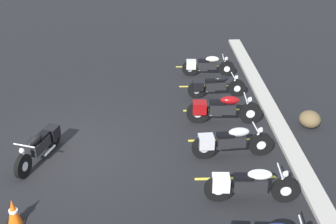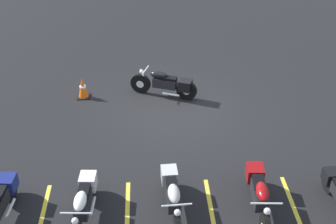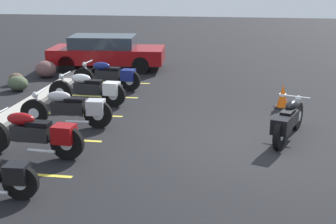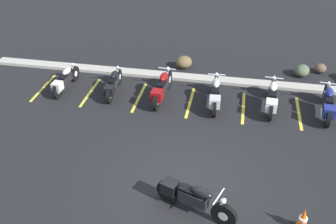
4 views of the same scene
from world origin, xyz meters
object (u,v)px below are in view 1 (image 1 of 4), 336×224
Objects in this scene: parked_bike_1 at (214,86)px; parked_bike_4 at (247,185)px; parked_bike_3 at (229,142)px; landscape_rock_3 at (310,119)px; motorcycle_black_featured at (41,145)px; traffic_cone at (14,213)px; parked_bike_0 at (206,65)px; parked_bike_2 at (220,109)px.

parked_bike_4 is at bearing -93.09° from parked_bike_1.
parked_bike_3 reaches higher than landscape_rock_3.
motorcycle_black_featured reaches higher than traffic_cone.
parked_bike_0 is 0.99× the size of parked_bike_1.
motorcycle_black_featured is at bearing -157.22° from parked_bike_2.
parked_bike_2 is 1.03× the size of parked_bike_4.
parked_bike_3 is 3.35× the size of landscape_rock_3.
parked_bike_0 is at bearing 156.92° from motorcycle_black_featured.
parked_bike_4 is 3.36× the size of landscape_rock_3.
parked_bike_4 is (1.93, 0.12, 0.00)m from parked_bike_3.
motorcycle_black_featured is 7.51m from parked_bike_0.
parked_bike_3 is at bearing 115.77° from traffic_cone.
parked_bike_4 reaches higher than parked_bike_3.
parked_bike_3 is (0.13, 5.07, 0.02)m from motorcycle_black_featured.
parked_bike_4 is 5.33m from traffic_cone.
parked_bike_3 is at bearing -60.89° from landscape_rock_3.
parked_bike_3 reaches higher than parked_bike_0.
traffic_cone is at bearing -136.28° from parked_bike_2.
landscape_rock_3 is at bearing 25.81° from parked_bike_3.
parked_bike_4 is at bearing -85.66° from parked_bike_0.
parked_bike_2 is at bearing 85.02° from parked_bike_3.
parked_bike_1 is (-3.62, 5.18, -0.03)m from motorcycle_black_featured.
parked_bike_4 is 4.36m from landscape_rock_3.
motorcycle_black_featured is 3.09× the size of landscape_rock_3.
motorcycle_black_featured reaches higher than landscape_rock_3.
parked_bike_3 is at bearing 97.53° from parked_bike_4.
parked_bike_1 is 8.18m from traffic_cone.
landscape_rock_3 is at bearing 56.67° from parked_bike_4.
parked_bike_3 is 1.00× the size of parked_bike_4.
parked_bike_0 is 5.62m from parked_bike_3.
motorcycle_black_featured is 2.63m from traffic_cone.
parked_bike_1 is (1.87, 0.05, 0.00)m from parked_bike_0.
parked_bike_3 is (1.91, -0.06, -0.01)m from parked_bike_2.
parked_bike_2 is (3.70, -0.00, 0.07)m from parked_bike_0.
parked_bike_4 is (3.84, 0.07, -0.01)m from parked_bike_2.
motorcycle_black_featured is 1.03× the size of parked_bike_1.
parked_bike_2 is 3.85m from parked_bike_4.
parked_bike_3 is 5.74m from traffic_cone.
parked_bike_4 is 3.37× the size of traffic_cone.
motorcycle_black_featured is 6.32m from parked_bike_1.
motorcycle_black_featured is 3.10× the size of traffic_cone.
parked_bike_2 is (-1.78, 5.12, 0.03)m from motorcycle_black_featured.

